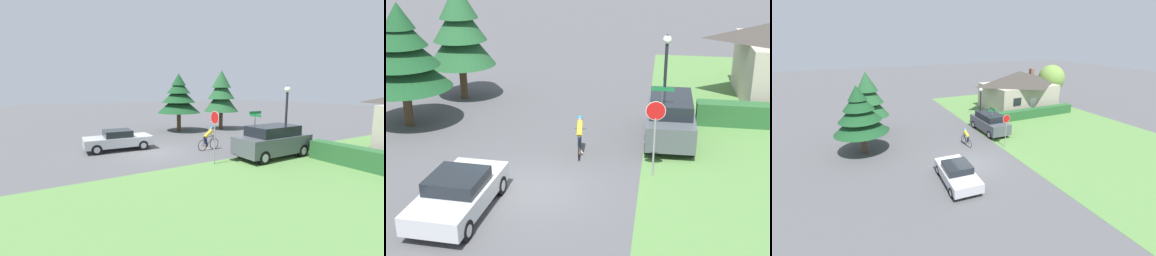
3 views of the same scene
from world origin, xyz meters
TOP-DOWN VIEW (x-y plane):
  - ground_plane at (0.00, 0.00)m, footprint 140.00×140.00m
  - sedan_left_lane at (-1.90, -1.81)m, footprint 2.11×4.45m
  - cyclist at (1.17, 3.48)m, footprint 0.44×1.77m
  - parked_suv_right at (4.72, 5.71)m, footprint 2.10×4.84m
  - stop_sign at (4.14, 1.88)m, footprint 0.71×0.07m
  - street_lamp at (4.42, 7.17)m, footprint 0.38×0.38m
  - street_name_sign at (4.35, 4.61)m, footprint 0.90×0.90m
  - conifer_tall_near at (-7.15, 5.52)m, footprint 4.22×4.22m
  - conifer_tall_far at (-6.13, 9.91)m, footprint 3.52×3.52m

SIDE VIEW (x-z plane):
  - ground_plane at x=0.00m, z-range 0.00..0.00m
  - sedan_left_lane at x=-1.90m, z-range 0.01..1.37m
  - cyclist at x=1.17m, z-range -0.04..1.53m
  - parked_suv_right at x=4.72m, z-range 0.02..1.95m
  - street_name_sign at x=4.35m, z-range 0.53..3.33m
  - stop_sign at x=4.14m, z-range 0.60..3.50m
  - street_lamp at x=4.42m, z-range 0.76..5.07m
  - conifer_tall_near at x=-7.15m, z-range 0.47..6.10m
  - conifer_tall_far at x=-6.13m, z-range 0.60..6.66m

